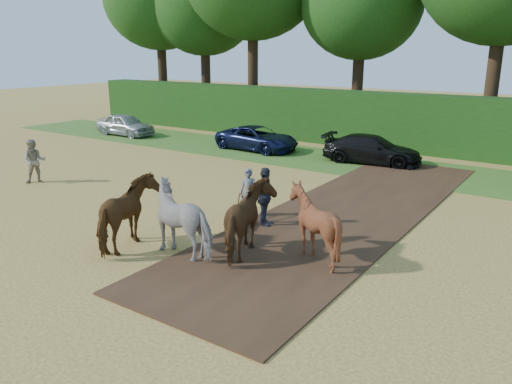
{
  "coord_description": "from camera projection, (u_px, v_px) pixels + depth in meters",
  "views": [
    {
      "loc": [
        7.82,
        -7.69,
        5.2
      ],
      "look_at": [
        0.33,
        3.29,
        1.4
      ],
      "focal_mm": 35.0,
      "sensor_mm": 36.0,
      "label": 1
    }
  ],
  "objects": [
    {
      "name": "parked_cars",
      "position": [
        385.0,
        154.0,
        22.59
      ],
      "size": [
        35.86,
        3.17,
        1.37
      ],
      "color": "#ADAEB4",
      "rests_on": "ground"
    },
    {
      "name": "grass_verge",
      "position": [
        381.0,
        167.0,
        22.89
      ],
      "size": [
        50.0,
        5.0,
        0.03
      ],
      "primitive_type": "cube",
      "color": "#38601E",
      "rests_on": "ground"
    },
    {
      "name": "plough_team",
      "position": [
        220.0,
        219.0,
        13.01
      ],
      "size": [
        6.39,
        5.46,
        1.92
      ],
      "color": "brown",
      "rests_on": "ground"
    },
    {
      "name": "earth_strip",
      "position": [
        348.0,
        212.0,
        16.52
      ],
      "size": [
        4.5,
        17.0,
        0.05
      ],
      "primitive_type": "cube",
      "color": "#472D1C",
      "rests_on": "ground"
    },
    {
      "name": "hedgerow",
      "position": [
        414.0,
        123.0,
        26.06
      ],
      "size": [
        46.0,
        1.6,
        3.0
      ],
      "primitive_type": "cube",
      "color": "#14380F",
      "rests_on": "ground"
    },
    {
      "name": "spectator_near",
      "position": [
        34.0,
        161.0,
        19.99
      ],
      "size": [
        1.06,
        1.09,
        1.78
      ],
      "primitive_type": "imported",
      "rotation": [
        0.0,
        0.0,
        0.9
      ],
      "color": "#BDB295",
      "rests_on": "ground"
    },
    {
      "name": "ground",
      "position": [
        166.0,
        278.0,
        11.78
      ],
      "size": [
        120.0,
        120.0,
        0.0
      ],
      "primitive_type": "plane",
      "color": "gold",
      "rests_on": "ground"
    },
    {
      "name": "spectator_far",
      "position": [
        265.0,
        197.0,
        15.03
      ],
      "size": [
        0.72,
        1.16,
        1.83
      ],
      "primitive_type": "imported",
      "rotation": [
        0.0,
        0.0,
        1.85
      ],
      "color": "#252731",
      "rests_on": "ground"
    }
  ]
}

